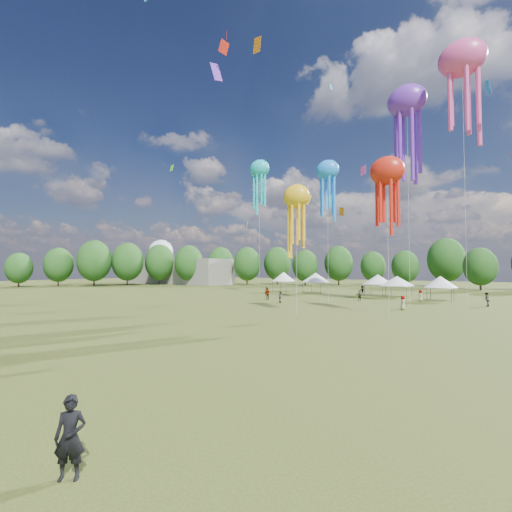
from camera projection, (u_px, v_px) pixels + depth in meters
The scene contains 10 objects.
ground at pixel (46, 373), 16.47m from camera, with size 300.00×300.00×0.00m, color #384416.
observer_main at pixel (70, 437), 8.22m from camera, with size 0.71×0.47×1.95m, color black.
spectator_near at pixel (281, 297), 50.65m from camera, with size 0.79×0.61×1.62m, color gray.
spectators_far at pixel (370, 295), 53.86m from camera, with size 33.72×21.34×1.86m.
festival_tents at pixel (353, 279), 65.09m from camera, with size 35.33×10.58×4.32m.
show_kites at pixel (370, 140), 47.64m from camera, with size 40.47×24.63×32.21m.
small_kites at pixel (355, 98), 52.77m from camera, with size 73.65×53.35×40.43m.
treeline at pixel (372, 261), 69.74m from camera, with size 201.57×95.24×13.43m.
hangar at pixel (177, 272), 117.01m from camera, with size 40.00×12.00×8.00m, color gray.
radome at pixel (161, 256), 131.42m from camera, with size 9.00×9.00×16.00m.
Camera 1 is at (17.81, -7.73, 4.96)m, focal length 24.36 mm.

